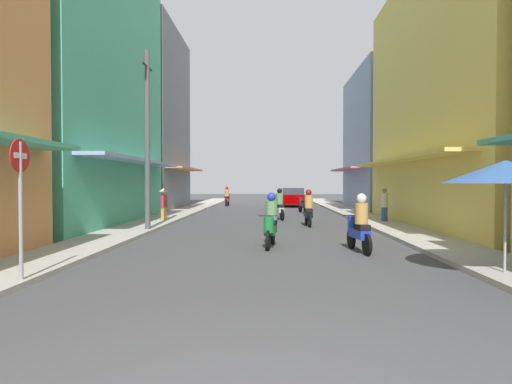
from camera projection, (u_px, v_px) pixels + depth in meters
name	position (u px, v px, depth m)	size (l,w,h in m)	color
ground_plane	(266.00, 220.00, 21.22)	(96.61, 96.61, 0.00)	#424244
sidewalk_left	(163.00, 219.00, 21.37)	(1.89, 51.91, 0.12)	#ADA89E
sidewalk_right	(371.00, 219.00, 21.06)	(1.89, 51.91, 0.12)	#ADA89E
building_left_mid	(59.00, 55.00, 18.76)	(7.05, 11.77, 14.88)	#4CB28C
building_left_far	(135.00, 121.00, 29.44)	(7.05, 8.68, 12.25)	slate
building_right_mid	(485.00, 95.00, 17.76)	(7.05, 13.33, 11.04)	#EFD159
building_right_far	(398.00, 141.00, 29.67)	(7.05, 9.24, 9.53)	#8CA5CC
motorbike_maroon	(303.00, 205.00, 26.43)	(0.65, 1.78, 0.96)	black
motorbike_silver	(279.00, 206.00, 21.58)	(0.69, 1.77, 1.58)	black
motorbike_red	(227.00, 197.00, 34.16)	(0.55, 1.81, 1.58)	black
motorbike_green	(271.00, 223.00, 12.39)	(0.55, 1.81, 1.58)	black
motorbike_black	(308.00, 210.00, 18.39)	(0.55, 1.81, 1.58)	black
motorbike_blue	(359.00, 226.00, 11.50)	(0.55, 1.80, 1.58)	black
parked_car	(292.00, 197.00, 33.41)	(1.88, 4.15, 1.45)	#8C0000
pedestrian_far	(384.00, 206.00, 19.44)	(0.34, 0.34, 1.61)	#334C8C
pedestrian_crossing	(164.00, 203.00, 20.03)	(0.44, 0.44, 1.61)	#BF8C3F
vendor_umbrella	(506.00, 172.00, 8.30)	(2.34, 2.34, 2.30)	#99999E
utility_pole	(147.00, 139.00, 16.07)	(0.20, 1.20, 6.81)	#4C4C4F
street_sign_no_entry	(20.00, 191.00, 7.69)	(0.07, 0.60, 2.65)	gray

